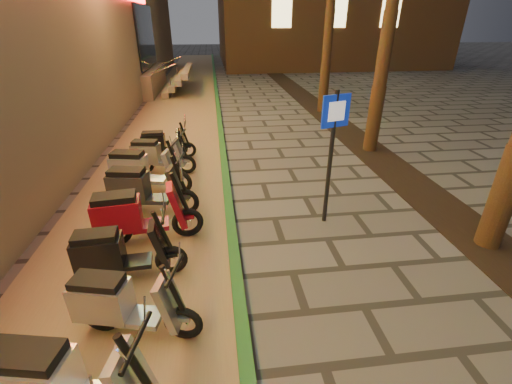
{
  "coord_description": "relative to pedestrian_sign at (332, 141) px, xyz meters",
  "views": [
    {
      "loc": [
        -1.11,
        -2.49,
        3.58
      ],
      "look_at": [
        -0.52,
        2.2,
        1.2
      ],
      "focal_mm": 24.0,
      "sensor_mm": 36.0,
      "label": 1
    }
  ],
  "objects": [
    {
      "name": "ground",
      "position": [
        -0.96,
        -3.13,
        -1.65
      ],
      "size": [
        120.0,
        120.0,
        0.0
      ],
      "primitive_type": "plane",
      "color": "#474442",
      "rests_on": "ground"
    },
    {
      "name": "parking_strip",
      "position": [
        -3.56,
        6.87,
        -1.65
      ],
      "size": [
        3.4,
        60.0,
        0.01
      ],
      "primitive_type": "cube",
      "color": "#8C7251",
      "rests_on": "ground"
    },
    {
      "name": "scooter_10",
      "position": [
        -3.58,
        3.89,
        -1.19
      ],
      "size": [
        1.49,
        0.52,
        1.05
      ],
      "rotation": [
        0.0,
        0.0,
        0.01
      ],
      "color": "black",
      "rests_on": "ground"
    },
    {
      "name": "scooter_5",
      "position": [
        -3.62,
        -1.28,
        -1.16
      ],
      "size": [
        1.61,
        0.56,
        1.14
      ],
      "rotation": [
        0.0,
        0.0,
        0.07
      ],
      "color": "black",
      "rests_on": "ground"
    },
    {
      "name": "green_curb",
      "position": [
        -1.86,
        6.87,
        -1.6
      ],
      "size": [
        0.18,
        60.0,
        0.1
      ],
      "primitive_type": "cube",
      "color": "#235F25",
      "rests_on": "ground"
    },
    {
      "name": "scooter_9",
      "position": [
        -3.6,
        2.86,
        -1.16
      ],
      "size": [
        1.63,
        0.69,
        1.14
      ],
      "rotation": [
        0.0,
        0.0,
        -0.17
      ],
      "color": "black",
      "rests_on": "ground"
    },
    {
      "name": "scooter_7",
      "position": [
        -3.58,
        0.77,
        -1.1
      ],
      "size": [
        1.8,
        0.77,
        1.27
      ],
      "rotation": [
        0.0,
        0.0,
        -0.17
      ],
      "color": "black",
      "rests_on": "ground"
    },
    {
      "name": "scooter_8",
      "position": [
        -3.76,
        1.75,
        -1.1
      ],
      "size": [
        1.82,
        0.81,
        1.28
      ],
      "rotation": [
        0.0,
        0.0,
        -0.2
      ],
      "color": "black",
      "rests_on": "ground"
    },
    {
      "name": "planting_strip",
      "position": [
        2.64,
        1.87,
        -1.64
      ],
      "size": [
        1.2,
        40.0,
        0.02
      ],
      "primitive_type": "cube",
      "color": "black",
      "rests_on": "ground"
    },
    {
      "name": "scooter_4",
      "position": [
        -3.32,
        -2.34,
        -1.16
      ],
      "size": [
        1.59,
        0.76,
        1.12
      ],
      "rotation": [
        0.0,
        0.0,
        -0.23
      ],
      "color": "black",
      "rests_on": "ground"
    },
    {
      "name": "pedestrian_sign",
      "position": [
        0.0,
        0.0,
        0.0
      ],
      "size": [
        0.54,
        0.2,
        2.55
      ],
      "rotation": [
        0.0,
        0.0,
        0.32
      ],
      "color": "black",
      "rests_on": "ground"
    },
    {
      "name": "scooter_6",
      "position": [
        -3.52,
        -0.32,
        -1.09
      ],
      "size": [
        1.85,
        0.71,
        1.3
      ],
      "rotation": [
        0.0,
        0.0,
        0.12
      ],
      "color": "black",
      "rests_on": "ground"
    },
    {
      "name": "scooter_3",
      "position": [
        -3.62,
        -3.38,
        -1.11
      ],
      "size": [
        1.78,
        0.8,
        1.25
      ],
      "rotation": [
        0.0,
        0.0,
        -0.2
      ],
      "color": "black",
      "rests_on": "ground"
    }
  ]
}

